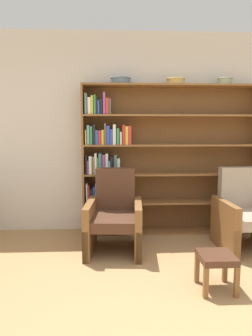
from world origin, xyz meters
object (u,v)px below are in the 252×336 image
object	(u,v)px
bowl_olive	(176,81)
footstool	(216,261)
armchair_leather	(114,217)
bowl_sage	(121,80)
bowl_brass	(225,81)
armchair_cushioned	(245,215)
bookshelf	(153,162)

from	to	relation	value
bowl_olive	footstool	world-z (taller)	bowl_olive
bowl_olive	armchair_leather	xyz separation A→B (m)	(-0.83, -0.61, -1.67)
bowl_sage	bowl_brass	size ratio (longest dim) A/B	1.35
bowl_sage	bowl_brass	bearing A→B (deg)	0.00
bowl_sage	armchair_leather	world-z (taller)	bowl_sage
armchair_cushioned	footstool	bearing A→B (deg)	51.49
armchair_leather	armchair_cushioned	size ratio (longest dim) A/B	1.00
bowl_olive	bowl_sage	bearing A→B (deg)	180.00
bowl_brass	armchair_cushioned	bearing A→B (deg)	-81.77
bookshelf	footstool	world-z (taller)	bookshelf
bookshelf	bowl_sage	distance (m)	1.17
bowl_brass	bowl_sage	bearing A→B (deg)	180.00
bowl_sage	bowl_olive	distance (m)	0.73
bowl_sage	armchair_cushioned	size ratio (longest dim) A/B	0.28
bowl_brass	armchair_cushioned	xyz separation A→B (m)	(0.09, -0.61, -1.67)
bowl_sage	bowl_brass	world-z (taller)	bowl_brass
bookshelf	bowl_sage	size ratio (longest dim) A/B	9.05
bowl_brass	bookshelf	bearing A→B (deg)	178.90
armchair_leather	footstool	distance (m)	1.31
bookshelf	bowl_brass	distance (m)	1.44
bowl_olive	bowl_brass	world-z (taller)	bowl_brass
armchair_leather	footstool	size ratio (longest dim) A/B	2.89
armchair_leather	footstool	bearing A→B (deg)	137.82
bookshelf	armchair_cushioned	bearing A→B (deg)	-31.06
armchair_leather	footstool	xyz separation A→B (m)	(0.90, -0.95, -0.14)
bowl_sage	bowl_olive	xyz separation A→B (m)	(0.73, 0.00, -0.00)
bookshelf	footstool	xyz separation A→B (m)	(0.36, -1.57, -0.73)
bookshelf	bowl_brass	world-z (taller)	bowl_brass
bowl_sage	armchair_leather	distance (m)	1.78
bowl_sage	bowl_olive	size ratio (longest dim) A/B	1.08
bowl_sage	bookshelf	bearing A→B (deg)	2.39
bowl_brass	bowl_olive	bearing A→B (deg)	180.00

